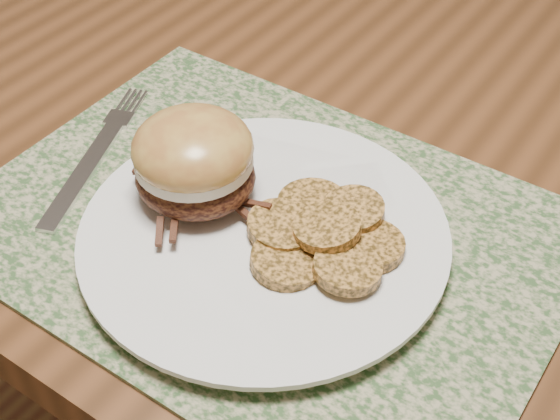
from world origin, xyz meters
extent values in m
cube|color=brown|center=(0.00, 0.00, 0.73)|extent=(1.50, 0.90, 0.04)
cylinder|color=brown|center=(-0.69, 0.39, 0.35)|extent=(0.06, 0.06, 0.71)
cube|color=#34532B|center=(-0.13, -0.26, 0.75)|extent=(0.45, 0.33, 0.00)
cylinder|color=white|center=(-0.12, -0.27, 0.76)|extent=(0.26, 0.26, 0.02)
ellipsoid|color=black|center=(-0.19, -0.27, 0.79)|extent=(0.11, 0.11, 0.04)
cylinder|color=beige|center=(-0.19, -0.27, 0.81)|extent=(0.11, 0.11, 0.01)
ellipsoid|color=#B7873C|center=(-0.19, -0.27, 0.82)|extent=(0.11, 0.11, 0.05)
cylinder|color=#C08138|center=(-0.11, -0.23, 0.77)|extent=(0.07, 0.07, 0.01)
cylinder|color=#C08138|center=(-0.07, -0.22, 0.78)|extent=(0.05, 0.05, 0.01)
cylinder|color=#C08138|center=(-0.05, -0.24, 0.77)|extent=(0.06, 0.06, 0.01)
cylinder|color=#C08138|center=(-0.11, -0.27, 0.78)|extent=(0.06, 0.06, 0.02)
cylinder|color=#C08138|center=(-0.08, -0.26, 0.79)|extent=(0.06, 0.06, 0.02)
cylinder|color=#C08138|center=(-0.05, -0.28, 0.78)|extent=(0.07, 0.07, 0.01)
cylinder|color=#C08138|center=(-0.09, -0.29, 0.77)|extent=(0.07, 0.07, 0.02)
cube|color=silver|center=(-0.29, -0.29, 0.76)|extent=(0.06, 0.13, 0.00)
cube|color=silver|center=(-0.32, -0.22, 0.76)|extent=(0.03, 0.03, 0.00)
camera|label=1|loc=(0.12, -0.60, 1.18)|focal=50.00mm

